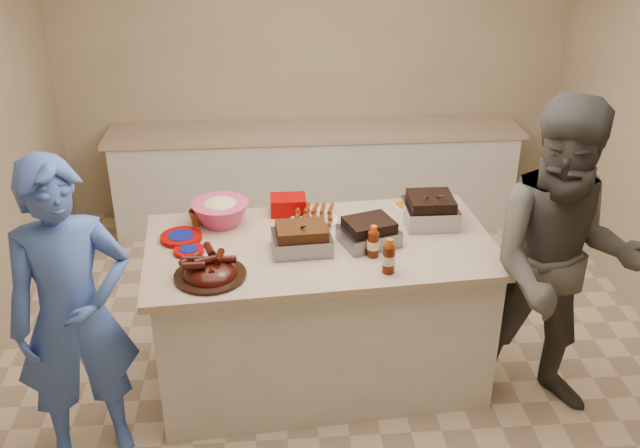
{
  "coord_description": "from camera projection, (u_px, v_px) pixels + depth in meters",
  "views": [
    {
      "loc": [
        -0.41,
        -3.7,
        2.96
      ],
      "look_at": [
        -0.12,
        0.02,
        1.07
      ],
      "focal_mm": 40.0,
      "sensor_mm": 36.0,
      "label": 1
    }
  ],
  "objects": [
    {
      "name": "coleslaw_bowl",
      "position": [
        221.0,
        223.0,
        4.41
      ],
      "size": [
        0.38,
        0.38,
        0.24
      ],
      "primitive_type": null,
      "rotation": [
        0.0,
        0.0,
        0.08
      ],
      "color": "#CA3865",
      "rests_on": "island"
    },
    {
      "name": "mac_cheese_dish",
      "position": [
        417.0,
        213.0,
        4.54
      ],
      "size": [
        0.31,
        0.27,
        0.07
      ],
      "primitive_type": "cube",
      "rotation": [
        0.0,
        0.0,
        0.33
      ],
      "color": "orange",
      "rests_on": "island"
    },
    {
      "name": "bbq_bottle_b",
      "position": [
        388.0,
        272.0,
        3.89
      ],
      "size": [
        0.07,
        0.07,
        0.2
      ],
      "primitive_type": "cylinder",
      "rotation": [
        0.0,
        0.0,
        0.08
      ],
      "color": "#421504",
      "rests_on": "island"
    },
    {
      "name": "back_counter",
      "position": [
        315.0,
        176.0,
        6.41
      ],
      "size": [
        3.6,
        0.64,
        0.9
      ],
      "primitive_type": null,
      "color": "beige",
      "rests_on": "ground"
    },
    {
      "name": "roasting_pan",
      "position": [
        429.0,
        223.0,
        4.42
      ],
      "size": [
        0.32,
        0.32,
        0.13
      ],
      "primitive_type": "cube",
      "rotation": [
        0.0,
        0.0,
        -0.01
      ],
      "color": "gray",
      "rests_on": "island"
    },
    {
      "name": "sauce_bowl",
      "position": [
        310.0,
        229.0,
        4.35
      ],
      "size": [
        0.15,
        0.06,
        0.15
      ],
      "primitive_type": "imported",
      "rotation": [
        0.0,
        0.0,
        0.08
      ],
      "color": "silver",
      "rests_on": "island"
    },
    {
      "name": "bbq_bottle_a",
      "position": [
        373.0,
        256.0,
        4.05
      ],
      "size": [
        0.07,
        0.07,
        0.19
      ],
      "primitive_type": "cylinder",
      "rotation": [
        0.0,
        0.0,
        0.08
      ],
      "color": "#421504",
      "rests_on": "island"
    },
    {
      "name": "basket_stack",
      "position": [
        288.0,
        213.0,
        4.55
      ],
      "size": [
        0.22,
        0.17,
        0.11
      ],
      "primitive_type": "cube",
      "rotation": [
        0.0,
        0.0,
        -0.0
      ],
      "color": "#8A0000",
      "rests_on": "island"
    },
    {
      "name": "guest_blue",
      "position": [
        98.0,
        446.0,
        4.05
      ],
      "size": [
        1.19,
        1.87,
        0.42
      ],
      "primitive_type": "imported",
      "rotation": [
        0.0,
        0.0,
        0.34
      ],
      "color": "#3F62BF",
      "rests_on": "ground"
    },
    {
      "name": "island",
      "position": [
        321.0,
        374.0,
        4.62
      ],
      "size": [
        2.12,
        1.23,
        0.97
      ],
      "primitive_type": null,
      "rotation": [
        0.0,
        0.0,
        0.08
      ],
      "color": "beige",
      "rests_on": "ground"
    },
    {
      "name": "brisket_tray",
      "position": [
        369.0,
        243.0,
        4.19
      ],
      "size": [
        0.38,
        0.35,
        0.09
      ],
      "primitive_type": "cube",
      "rotation": [
        0.0,
        0.0,
        0.32
      ],
      "color": "black",
      "rests_on": "island"
    },
    {
      "name": "rib_platter",
      "position": [
        210.0,
        277.0,
        3.84
      ],
      "size": [
        0.46,
        0.46,
        0.16
      ],
      "primitive_type": null,
      "rotation": [
        0.0,
        0.0,
        -0.21
      ],
      "color": "#380C06",
      "rests_on": "island"
    },
    {
      "name": "pulled_pork_tray",
      "position": [
        302.0,
        250.0,
        4.11
      ],
      "size": [
        0.35,
        0.28,
        0.1
      ],
      "primitive_type": "cube",
      "rotation": [
        0.0,
        0.0,
        0.07
      ],
      "color": "#47230F",
      "rests_on": "island"
    },
    {
      "name": "guest_gray",
      "position": [
        538.0,
        401.0,
        4.39
      ],
      "size": [
        1.32,
        2.08,
        0.73
      ],
      "primitive_type": "imported",
      "rotation": [
        0.0,
        0.0,
        -0.21
      ],
      "color": "#4F4C46",
      "rests_on": "ground"
    },
    {
      "name": "plate_stack_large",
      "position": [
        181.0,
        240.0,
        4.22
      ],
      "size": [
        0.26,
        0.26,
        0.03
      ],
      "primitive_type": "cylinder",
      "rotation": [
        0.0,
        0.0,
        0.08
      ],
      "color": "#8A0000",
      "rests_on": "island"
    },
    {
      "name": "sausage_plate",
      "position": [
        314.0,
        221.0,
        4.44
      ],
      "size": [
        0.34,
        0.34,
        0.05
      ],
      "primitive_type": "cylinder",
      "rotation": [
        0.0,
        0.0,
        -0.15
      ],
      "color": "silver",
      "rests_on": "island"
    },
    {
      "name": "plate_stack_small",
      "position": [
        189.0,
        252.0,
        4.08
      ],
      "size": [
        0.19,
        0.19,
        0.02
      ],
      "primitive_type": "cylinder",
      "rotation": [
        0.0,
        0.0,
        0.08
      ],
      "color": "#8A0000",
      "rests_on": "island"
    },
    {
      "name": "room",
      "position": [
        339.0,
        370.0,
        4.66
      ],
      "size": [
        4.5,
        5.0,
        2.7
      ],
      "primitive_type": null,
      "color": "tan",
      "rests_on": "ground"
    },
    {
      "name": "plastic_cup",
      "position": [
        198.0,
        225.0,
        4.4
      ],
      "size": [
        0.11,
        0.11,
        0.11
      ],
      "primitive_type": "imported",
      "rotation": [
        0.0,
        0.0,
        0.08
      ],
      "color": "brown",
      "rests_on": "island"
    },
    {
      "name": "mustard_bottle",
      "position": [
        295.0,
        242.0,
        4.2
      ],
      "size": [
        0.05,
        0.05,
        0.12
      ],
      "primitive_type": "cylinder",
      "rotation": [
        0.0,
        0.0,
        0.08
      ],
      "color": "#EEC503",
      "rests_on": "island"
    }
  ]
}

